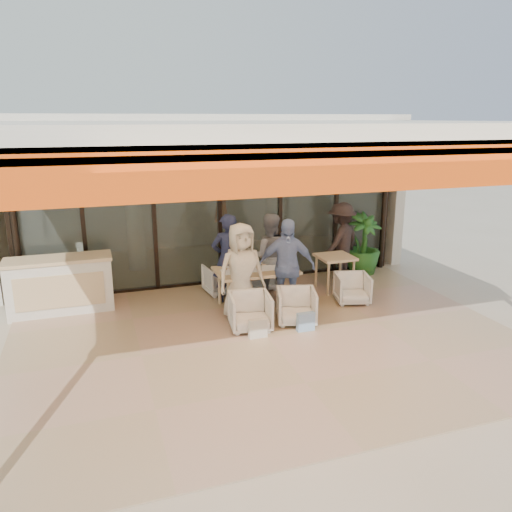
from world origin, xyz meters
The scene contains 21 objects.
ground centered at (0.00, 0.00, 0.00)m, with size 70.00×70.00×0.00m, color #C6B293.
terrace_floor centered at (0.00, 0.00, 0.01)m, with size 8.00×6.00×0.01m, color tan.
terrace_structure centered at (0.00, -0.26, 3.25)m, with size 8.00×6.00×3.40m.
glass_storefront centered at (0.00, 3.00, 1.60)m, with size 8.08×0.10×3.20m.
interior_block centered at (0.01, 5.31, 2.23)m, with size 9.05×3.62×3.52m.
host_counter centered at (-3.17, 2.30, 0.53)m, with size 1.85×0.65×1.04m.
dining_table centered at (0.26, 1.42, 0.69)m, with size 1.50×0.90×0.93m.
chair_far_left centered at (-0.15, 2.37, 0.33)m, with size 0.64×0.60×0.66m, color silver.
chair_far_right centered at (0.69, 2.37, 0.32)m, with size 0.62×0.58×0.64m, color silver.
chair_near_left centered at (-0.15, 0.47, 0.35)m, with size 0.67×0.63×0.69m, color silver.
chair_near_right centered at (0.69, 0.47, 0.34)m, with size 0.65×0.61×0.67m, color silver.
diner_navy centered at (-0.15, 1.87, 0.87)m, with size 0.63×0.41×1.73m, color #191F38.
diner_grey centered at (0.69, 1.87, 0.84)m, with size 0.82×0.64×1.68m, color slate.
diner_cream centered at (-0.15, 0.97, 0.87)m, with size 0.85×0.55×1.73m, color beige.
diner_periwinkle centered at (0.69, 0.97, 0.88)m, with size 1.03×0.43×1.76m, color #6980AF.
tote_bag_cream centered at (-0.15, 0.07, 0.17)m, with size 0.30×0.10×0.34m, color silver.
tote_bag_blue centered at (0.69, 0.07, 0.17)m, with size 0.30×0.10×0.34m, color #99BFD8.
side_table centered at (2.10, 1.79, 0.64)m, with size 0.70×0.70×0.74m.
side_chair centered at (2.10, 1.04, 0.32)m, with size 0.62×0.58×0.64m, color silver.
standing_woman centered at (2.58, 2.46, 0.85)m, with size 1.10×0.63×1.71m, color black.
potted_palm centered at (3.22, 2.61, 0.70)m, with size 0.78×0.78×1.40m, color #1E5919.
Camera 1 is at (-2.53, -6.96, 3.45)m, focal length 35.00 mm.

